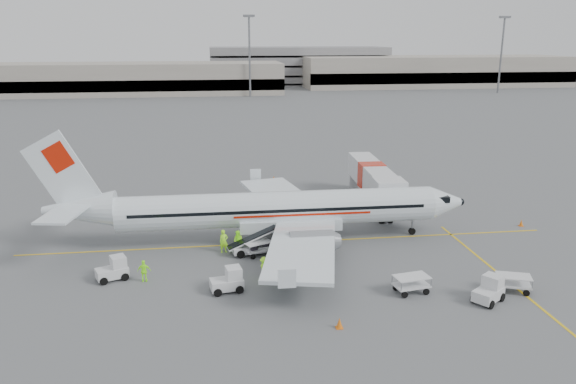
# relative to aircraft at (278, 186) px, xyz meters

# --- Properties ---
(ground) EXTENTS (360.00, 360.00, 0.00)m
(ground) POSITION_rel_aircraft_xyz_m (1.03, -0.54, -4.75)
(ground) COLOR #56595B
(stripe_lead) EXTENTS (44.00, 0.20, 0.01)m
(stripe_lead) POSITION_rel_aircraft_xyz_m (1.03, -0.54, -4.75)
(stripe_lead) COLOR yellow
(stripe_lead) RESTS_ON ground
(stripe_cross) EXTENTS (0.20, 20.00, 0.01)m
(stripe_cross) POSITION_rel_aircraft_xyz_m (15.03, -8.54, -4.75)
(stripe_cross) COLOR yellow
(stripe_cross) RESTS_ON ground
(terminal_west) EXTENTS (110.00, 22.00, 9.00)m
(terminal_west) POSITION_rel_aircraft_xyz_m (-38.97, 129.46, -0.25)
(terminal_west) COLOR gray
(terminal_west) RESTS_ON ground
(terminal_east) EXTENTS (90.00, 26.00, 10.00)m
(terminal_east) POSITION_rel_aircraft_xyz_m (71.03, 144.46, 0.25)
(terminal_east) COLOR gray
(terminal_east) RESTS_ON ground
(parking_garage) EXTENTS (62.00, 24.00, 14.00)m
(parking_garage) POSITION_rel_aircraft_xyz_m (26.03, 159.46, 2.25)
(parking_garage) COLOR slate
(parking_garage) RESTS_ON ground
(treeline) EXTENTS (300.00, 3.00, 6.00)m
(treeline) POSITION_rel_aircraft_xyz_m (1.03, 174.46, -1.75)
(treeline) COLOR black
(treeline) RESTS_ON ground
(mast_center) EXTENTS (3.20, 1.20, 22.00)m
(mast_center) POSITION_rel_aircraft_xyz_m (6.03, 117.46, 6.25)
(mast_center) COLOR slate
(mast_center) RESTS_ON ground
(mast_east) EXTENTS (3.20, 1.20, 22.00)m
(mast_east) POSITION_rel_aircraft_xyz_m (81.03, 117.46, 6.25)
(mast_east) COLOR slate
(mast_east) RESTS_ON ground
(aircraft) EXTENTS (34.73, 27.33, 9.51)m
(aircraft) POSITION_rel_aircraft_xyz_m (0.00, 0.00, 0.00)
(aircraft) COLOR white
(aircraft) RESTS_ON ground
(jet_bridge) EXTENTS (3.73, 16.45, 4.29)m
(jet_bridge) POSITION_rel_aircraft_xyz_m (10.57, 9.08, -2.61)
(jet_bridge) COLOR silver
(jet_bridge) RESTS_ON ground
(belt_loader) EXTENTS (4.96, 2.49, 2.57)m
(belt_loader) POSITION_rel_aircraft_xyz_m (-2.18, -2.54, -3.47)
(belt_loader) COLOR silver
(belt_loader) RESTS_ON ground
(tug_fore) EXTENTS (2.50, 2.31, 1.69)m
(tug_fore) POSITION_rel_aircraft_xyz_m (12.08, -13.05, -3.91)
(tug_fore) COLOR silver
(tug_fore) RESTS_ON ground
(tug_mid) EXTENTS (2.34, 1.60, 1.67)m
(tug_mid) POSITION_rel_aircraft_xyz_m (-4.59, -9.20, -3.92)
(tug_mid) COLOR silver
(tug_mid) RESTS_ON ground
(tug_aft) EXTENTS (2.45, 1.95, 1.66)m
(tug_aft) POSITION_rel_aircraft_xyz_m (-12.54, -6.22, -3.93)
(tug_aft) COLOR silver
(tug_aft) RESTS_ON ground
(cart_loaded_a) EXTENTS (2.71, 1.94, 1.29)m
(cart_loaded_a) POSITION_rel_aircraft_xyz_m (0.59, -3.92, -4.11)
(cart_loaded_a) COLOR silver
(cart_loaded_a) RESTS_ON ground
(cart_loaded_b) EXTENTS (2.46, 2.02, 1.11)m
(cart_loaded_b) POSITION_rel_aircraft_xyz_m (-1.96, -3.02, -4.20)
(cart_loaded_b) COLOR silver
(cart_loaded_b) RESTS_ON ground
(cart_empty_a) EXTENTS (2.51, 1.73, 1.21)m
(cart_empty_a) POSITION_rel_aircraft_xyz_m (7.63, -11.09, -4.15)
(cart_empty_a) COLOR silver
(cart_empty_a) RESTS_ON ground
(cart_empty_b) EXTENTS (2.54, 1.98, 1.16)m
(cart_empty_b) POSITION_rel_aircraft_xyz_m (14.47, -11.83, -4.17)
(cart_empty_b) COLOR silver
(cart_empty_b) RESTS_ON ground
(cone_nose) EXTENTS (0.38, 0.38, 0.62)m
(cone_nose) POSITION_rel_aircraft_xyz_m (22.24, 0.73, -4.44)
(cone_nose) COLOR orange
(cone_nose) RESTS_ON ground
(cone_port) EXTENTS (0.42, 0.42, 0.68)m
(cone_port) POSITION_rel_aircraft_xyz_m (1.85, 19.92, -4.42)
(cone_port) COLOR orange
(cone_port) RESTS_ON ground
(cone_stbd) EXTENTS (0.42, 0.42, 0.68)m
(cone_stbd) POSITION_rel_aircraft_xyz_m (1.82, -15.07, -4.41)
(cone_stbd) COLOR orange
(cone_stbd) RESTS_ON ground
(crew_a) EXTENTS (0.76, 0.59, 1.86)m
(crew_a) POSITION_rel_aircraft_xyz_m (-4.59, -2.04, -3.83)
(crew_a) COLOR #94EF1F
(crew_a) RESTS_ON ground
(crew_b) EXTENTS (1.07, 1.02, 1.74)m
(crew_b) POSITION_rel_aircraft_xyz_m (-3.44, -2.04, -3.89)
(crew_b) COLOR #94EF1F
(crew_b) RESTS_ON ground
(crew_c) EXTENTS (0.91, 1.22, 1.68)m
(crew_c) POSITION_rel_aircraft_xyz_m (-1.90, -7.63, -3.92)
(crew_c) COLOR #94EF1F
(crew_c) RESTS_ON ground
(crew_d) EXTENTS (0.95, 0.43, 1.60)m
(crew_d) POSITION_rel_aircraft_xyz_m (-10.24, -6.86, -3.96)
(crew_d) COLOR #94EF1F
(crew_d) RESTS_ON ground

